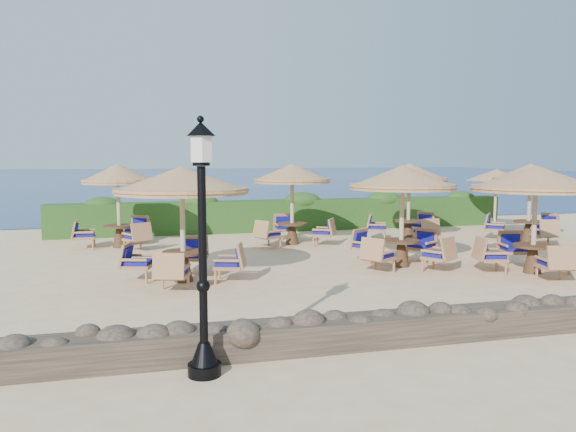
{
  "coord_description": "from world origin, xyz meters",
  "views": [
    {
      "loc": [
        -5.5,
        -13.99,
        2.86
      ],
      "look_at": [
        -1.81,
        0.43,
        1.3
      ],
      "focal_mm": 35.0,
      "sensor_mm": 36.0,
      "label": 1
    }
  ],
  "objects": [
    {
      "name": "sea",
      "position": [
        0.0,
        70.0,
        0.0
      ],
      "size": [
        160.0,
        160.0,
        0.0
      ],
      "primitive_type": "plane",
      "color": "navy",
      "rests_on": "ground"
    },
    {
      "name": "stone_wall",
      "position": [
        0.0,
        -6.2,
        0.22
      ],
      "size": [
        15.0,
        0.65,
        0.44
      ],
      "primitive_type": "cube",
      "color": "brown",
      "rests_on": "ground"
    },
    {
      "name": "cafe_set_4",
      "position": [
        -0.82,
        3.73,
        1.85
      ],
      "size": [
        2.77,
        2.68,
        2.65
      ],
      "color": "#C2AF89",
      "rests_on": "ground"
    },
    {
      "name": "cafe_set_1",
      "position": [
        0.98,
        -0.64,
        1.82
      ],
      "size": [
        2.77,
        2.77,
        2.65
      ],
      "color": "#C2AF89",
      "rests_on": "ground"
    },
    {
      "name": "lamp_post",
      "position": [
        -4.8,
        -6.8,
        1.55
      ],
      "size": [
        0.44,
        0.44,
        3.31
      ],
      "color": "black",
      "rests_on": "ground"
    },
    {
      "name": "ground",
      "position": [
        0.0,
        0.0,
        0.0
      ],
      "size": [
        120.0,
        120.0,
        0.0
      ],
      "primitive_type": "plane",
      "color": "beige",
      "rests_on": "ground"
    },
    {
      "name": "cafe_set_2",
      "position": [
        3.78,
        -2.21,
        1.9
      ],
      "size": [
        3.12,
        3.12,
        2.65
      ],
      "color": "#C2AF89",
      "rests_on": "ground"
    },
    {
      "name": "cafe_set_6",
      "position": [
        7.16,
        2.37,
        1.83
      ],
      "size": [
        2.74,
        2.68,
        2.65
      ],
      "color": "#C2AF89",
      "rests_on": "ground"
    },
    {
      "name": "cafe_set_3",
      "position": [
        -6.32,
        4.5,
        1.75
      ],
      "size": [
        2.53,
        2.77,
        2.65
      ],
      "color": "#C2AF89",
      "rests_on": "ground"
    },
    {
      "name": "extra_parasol",
      "position": [
        7.8,
        5.2,
        2.17
      ],
      "size": [
        2.3,
        2.3,
        2.41
      ],
      "color": "#C2AF89",
      "rests_on": "ground"
    },
    {
      "name": "hedge",
      "position": [
        0.0,
        7.2,
        0.6
      ],
      "size": [
        18.0,
        0.9,
        1.2
      ],
      "primitive_type": "cube",
      "color": "#1D4114",
      "rests_on": "ground"
    },
    {
      "name": "cafe_set_5",
      "position": [
        3.27,
        3.56,
        1.86
      ],
      "size": [
        2.76,
        2.73,
        2.65
      ],
      "color": "#C2AF89",
      "rests_on": "ground"
    },
    {
      "name": "cafe_set_0",
      "position": [
        -4.68,
        -1.03,
        1.89
      ],
      "size": [
        3.09,
        3.09,
        2.65
      ],
      "color": "#C2AF89",
      "rests_on": "ground"
    }
  ]
}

